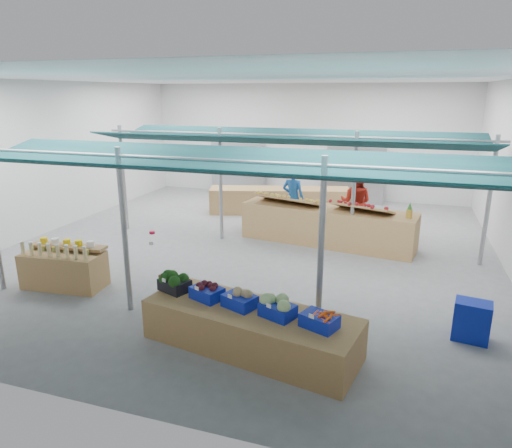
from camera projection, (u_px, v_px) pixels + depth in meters
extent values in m
plane|color=slate|center=(250.00, 248.00, 11.83)|extent=(13.00, 13.00, 0.00)
plane|color=silver|center=(250.00, 78.00, 10.66)|extent=(13.00, 13.00, 0.00)
plane|color=silver|center=(305.00, 141.00, 17.19)|extent=(12.00, 0.00, 12.00)
plane|color=silver|center=(51.00, 157.00, 13.02)|extent=(0.00, 13.00, 13.00)
cylinder|color=gray|center=(124.00, 179.00, 13.05)|extent=(0.10, 0.10, 3.00)
cylinder|color=gray|center=(124.00, 232.00, 8.06)|extent=(0.10, 0.10, 3.00)
cylinder|color=gray|center=(221.00, 185.00, 12.17)|extent=(0.10, 0.10, 3.00)
cylinder|color=gray|center=(321.00, 253.00, 7.02)|extent=(0.10, 0.10, 3.00)
cylinder|color=gray|center=(353.00, 193.00, 11.13)|extent=(0.10, 0.10, 3.00)
cylinder|color=gray|center=(489.00, 202.00, 10.25)|extent=(0.10, 0.10, 3.00)
cylinder|color=gray|center=(214.00, 160.00, 7.16)|extent=(10.00, 0.06, 0.06)
cylinder|color=gray|center=(285.00, 135.00, 11.28)|extent=(10.00, 0.06, 0.06)
cube|color=#0B2931|center=(196.00, 171.00, 6.59)|extent=(9.50, 1.28, 0.30)
cube|color=#0B2931|center=(229.00, 159.00, 7.78)|extent=(9.50, 1.28, 0.30)
cube|color=#0B2931|center=(278.00, 141.00, 10.70)|extent=(9.50, 1.28, 0.30)
cube|color=#0B2931|center=(291.00, 136.00, 11.89)|extent=(9.50, 1.28, 0.30)
cube|color=#B23F33|center=(239.00, 169.00, 17.78)|extent=(2.00, 0.50, 2.00)
cube|color=#B23F33|center=(356.00, 175.00, 16.45)|extent=(2.00, 0.50, 2.00)
cube|color=olive|center=(64.00, 270.00, 9.37)|extent=(1.70, 0.87, 0.73)
cube|color=#997247|center=(68.00, 246.00, 9.46)|extent=(1.66, 0.46, 0.06)
cube|color=olive|center=(250.00, 329.00, 7.11)|extent=(3.55, 1.75, 0.66)
cube|color=olive|center=(327.00, 226.00, 12.05)|extent=(4.65, 1.75, 0.97)
cube|color=olive|center=(280.00, 200.00, 15.16)|extent=(4.67, 2.14, 0.83)
cube|color=#0E20A1|center=(472.00, 321.00, 7.36)|extent=(0.61, 0.47, 0.66)
imported|color=#184F9D|center=(293.00, 198.00, 13.29)|extent=(0.72, 0.53, 1.82)
imported|color=maroon|center=(356.00, 202.00, 12.76)|extent=(0.98, 0.81, 1.82)
cube|color=black|center=(175.00, 285.00, 7.67)|extent=(0.59, 0.51, 0.20)
cube|color=white|center=(164.00, 280.00, 7.46)|extent=(0.08, 0.04, 0.06)
cube|color=#0E20A1|center=(207.00, 293.00, 7.36)|extent=(0.59, 0.51, 0.20)
cube|color=white|center=(197.00, 288.00, 7.15)|extent=(0.08, 0.04, 0.06)
cube|color=#0E20A1|center=(240.00, 301.00, 7.08)|extent=(0.59, 0.51, 0.20)
cube|color=white|center=(230.00, 296.00, 6.87)|extent=(0.08, 0.04, 0.06)
cube|color=#0E20A1|center=(278.00, 311.00, 6.77)|extent=(0.59, 0.51, 0.20)
cube|color=white|center=(269.00, 306.00, 6.57)|extent=(0.08, 0.04, 0.06)
cube|color=#0E20A1|center=(319.00, 321.00, 6.47)|extent=(0.59, 0.51, 0.20)
cube|color=white|center=(311.00, 316.00, 6.26)|extent=(0.08, 0.04, 0.06)
sphere|color=brown|center=(163.00, 278.00, 7.60)|extent=(0.09, 0.09, 0.09)
sphere|color=brown|center=(160.00, 276.00, 7.58)|extent=(0.06, 0.06, 0.06)
cylinder|color=#B50C2D|center=(152.00, 233.00, 9.38)|extent=(0.12, 0.12, 0.05)
cube|color=white|center=(151.00, 244.00, 9.39)|extent=(0.10, 0.01, 0.07)
cube|color=#997247|center=(288.00, 200.00, 12.25)|extent=(2.02, 1.22, 0.26)
cube|color=#997247|center=(362.00, 208.00, 11.39)|extent=(1.63, 1.10, 0.26)
cylinder|color=#8C6019|center=(409.00, 214.00, 10.91)|extent=(0.14, 0.14, 0.22)
cone|color=#26661E|center=(410.00, 206.00, 10.85)|extent=(0.12, 0.12, 0.18)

